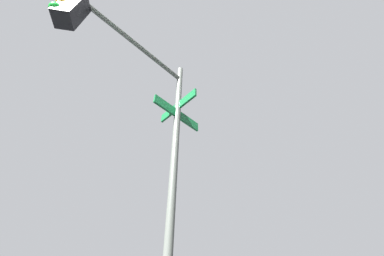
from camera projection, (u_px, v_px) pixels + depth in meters
The scene contains 1 object.
traffic_signal_near at pixel (129, 95), 3.36m from camera, with size 2.51×1.93×6.25m.
Camera 1 is at (-6.48, -4.42, 1.74)m, focal length 19.99 mm.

